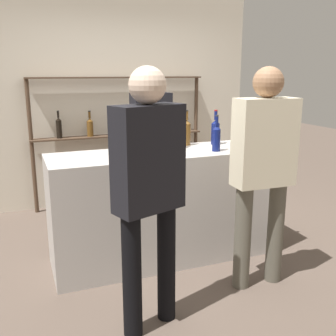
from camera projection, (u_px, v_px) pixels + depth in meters
The scene contains 14 objects.
ground_plane at pixel (168, 255), 3.83m from camera, with size 16.00×16.00×0.00m, color brown.
bar_counter at pixel (168, 205), 3.70m from camera, with size 2.16×0.65×1.03m, color #B7B2AD.
back_wall at pixel (115, 98), 5.23m from camera, with size 3.76×0.12×2.80m, color beige.
back_shelf at pixel (120, 120), 5.14m from camera, with size 2.27×0.18×1.68m.
counter_bottle_0 at pixel (186, 132), 3.85m from camera, with size 0.08×0.08×0.35m.
counter_bottle_1 at pixel (269, 135), 3.71m from camera, with size 0.09×0.09×0.34m.
counter_bottle_2 at pixel (176, 135), 3.69m from camera, with size 0.09×0.09×0.34m.
counter_bottle_3 at pixel (216, 137), 3.57m from camera, with size 0.07×0.07×0.33m.
counter_bottle_4 at pixel (215, 131), 3.90m from camera, with size 0.08×0.08×0.34m.
counter_bottle_5 at pixel (240, 130), 4.04m from camera, with size 0.08×0.08×0.33m.
ice_bucket at pixel (124, 139), 3.52m from camera, with size 0.19×0.19×0.24m.
customer_right at pixel (263, 163), 3.09m from camera, with size 0.49×0.23×1.78m.
server_behind_counter at pixel (151, 137), 4.34m from camera, with size 0.45×0.23×1.75m.
customer_left at pixel (149, 182), 2.53m from camera, with size 0.50×0.34×1.78m.
Camera 1 is at (-1.28, -3.27, 1.75)m, focal length 42.00 mm.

